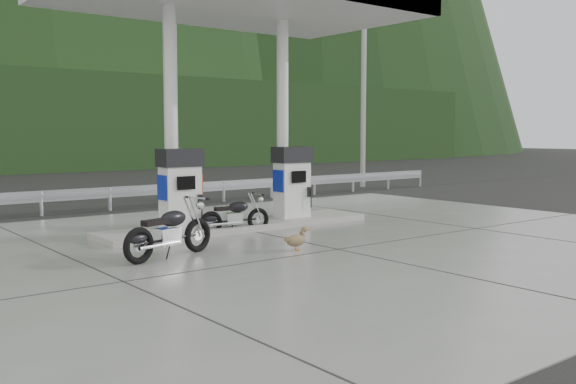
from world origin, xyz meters
TOP-DOWN VIEW (x-y plane):
  - ground at (0.00, 0.00)m, footprint 160.00×160.00m
  - forecourt_apron at (0.00, 0.00)m, footprint 18.00×14.00m
  - pump_island at (0.00, 2.50)m, footprint 7.00×1.40m
  - gas_pump_left at (-1.60, 2.50)m, footprint 0.95×0.55m
  - gas_pump_right at (1.60, 2.50)m, footprint 0.95×0.55m
  - canopy_column_left at (-1.60, 2.90)m, footprint 0.30×0.30m
  - canopy_column_right at (1.60, 2.90)m, footprint 0.30×0.30m
  - canopy_roof at (0.00, 2.50)m, footprint 8.50×5.00m
  - guardrail at (0.00, 8.00)m, footprint 26.00×0.16m
  - road at (0.00, 11.50)m, footprint 60.00×7.00m
  - utility_pole_b at (2.00, 9.50)m, footprint 0.22×0.22m
  - utility_pole_c at (11.00, 9.50)m, footprint 0.22×0.22m
  - motorcycle_left at (-3.02, 0.30)m, footprint 2.07×1.12m
  - motorcycle_right at (-0.46, 2.02)m, footprint 1.70×0.72m
  - duck at (-0.76, -0.61)m, footprint 0.56×0.18m

SIDE VIEW (x-z plane):
  - ground at x=0.00m, z-range 0.00..0.00m
  - road at x=0.00m, z-range 0.00..0.01m
  - forecourt_apron at x=0.00m, z-range 0.00..0.02m
  - pump_island at x=0.00m, z-range 0.02..0.17m
  - duck at x=-0.76m, z-range 0.02..0.42m
  - motorcycle_right at x=-0.46m, z-range 0.02..0.80m
  - motorcycle_left at x=-3.02m, z-range 0.02..0.96m
  - guardrail at x=0.00m, z-range 0.00..1.42m
  - gas_pump_left at x=-1.60m, z-range 0.17..1.97m
  - gas_pump_right at x=1.60m, z-range 0.17..1.97m
  - canopy_column_left at x=-1.60m, z-range 0.17..5.17m
  - canopy_column_right at x=1.60m, z-range 0.17..5.17m
  - utility_pole_b at x=2.00m, z-range 0.00..8.00m
  - utility_pole_c at x=11.00m, z-range 0.00..8.00m
  - canopy_roof at x=0.00m, z-range 5.17..5.57m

